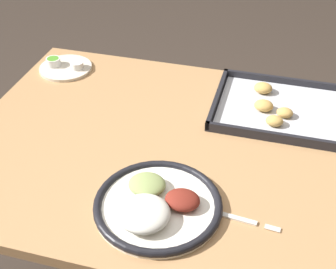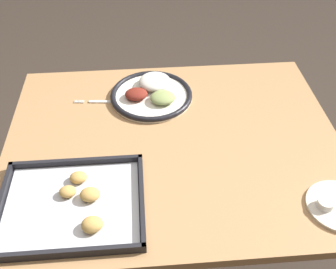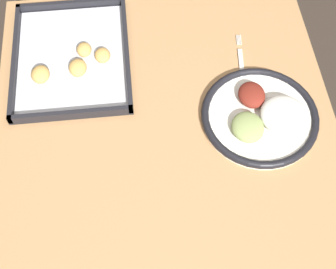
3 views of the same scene
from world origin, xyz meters
TOP-DOWN VIEW (x-y plane):
  - ground_plane at (0.00, 0.00)m, footprint 8.00×8.00m
  - dining_table at (0.00, 0.00)m, footprint 1.09×0.87m
  - dinner_plate at (0.06, -0.24)m, footprint 0.30×0.30m
  - fork at (0.23, -0.22)m, footprint 0.19×0.03m
  - baking_tray at (0.29, 0.24)m, footprint 0.40×0.32m

SIDE VIEW (x-z plane):
  - ground_plane at x=0.00m, z-range 0.00..0.00m
  - dining_table at x=0.00m, z-range 0.26..1.00m
  - fork at x=0.23m, z-range 0.74..0.74m
  - baking_tray at x=0.29m, z-range 0.73..0.77m
  - dinner_plate at x=0.06m, z-range 0.73..0.78m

